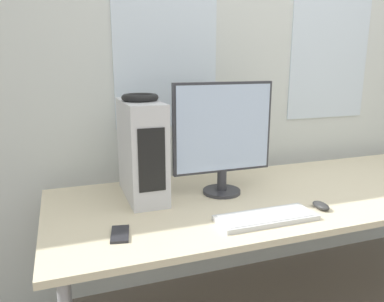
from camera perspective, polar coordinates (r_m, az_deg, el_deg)
The scene contains 8 objects.
wall_back at distance 2.38m, azimuth 9.07°, elevation 13.01°, with size 8.00×0.07×2.70m.
desk at distance 2.02m, azimuth 16.04°, elevation -6.73°, with size 2.50×0.87×0.73m.
pc_tower at distance 1.79m, azimuth -7.66°, elevation 0.18°, with size 0.17×0.41×0.46m.
headphones at distance 1.75m, azimuth -7.93°, elevation 8.09°, with size 0.17×0.17×0.03m.
monitor_main at distance 1.81m, azimuth 4.72°, elevation 2.56°, with size 0.50×0.19×0.55m.
keyboard at distance 1.61m, azimuth 11.20°, elevation -9.90°, with size 0.42×0.16×0.02m.
mouse at distance 1.78m, azimuth 19.04°, elevation -7.87°, with size 0.05×0.10×0.03m.
cell_phone at distance 1.48m, azimuth -10.91°, elevation -12.31°, with size 0.09×0.15×0.01m.
Camera 1 is at (-1.13, -1.09, 1.37)m, focal length 35.00 mm.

